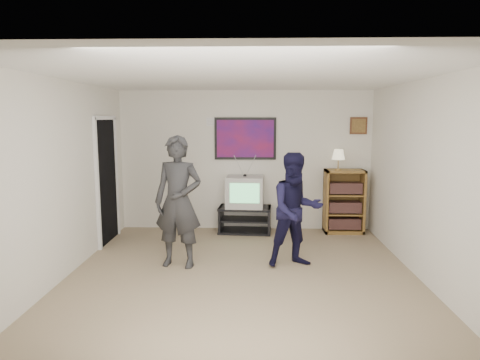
# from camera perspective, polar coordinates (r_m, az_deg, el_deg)

# --- Properties ---
(room_shell) EXTENTS (4.51, 5.00, 2.51)m
(room_shell) POSITION_cam_1_polar(r_m,az_deg,el_deg) (5.58, 0.31, 0.35)
(room_shell) COLOR #856854
(room_shell) RESTS_ON ground
(media_stand) EXTENTS (0.95, 0.57, 0.46)m
(media_stand) POSITION_cam_1_polar(r_m,az_deg,el_deg) (7.62, 0.66, -5.28)
(media_stand) COLOR black
(media_stand) RESTS_ON room_shell
(crt_television) EXTENTS (0.67, 0.58, 0.54)m
(crt_television) POSITION_cam_1_polar(r_m,az_deg,el_deg) (7.52, 0.65, -1.55)
(crt_television) COLOR #AFADA9
(crt_television) RESTS_ON media_stand
(bookshelf) EXTENTS (0.68, 0.39, 1.12)m
(bookshelf) POSITION_cam_1_polar(r_m,az_deg,el_deg) (7.77, 13.69, -2.77)
(bookshelf) COLOR brown
(bookshelf) RESTS_ON room_shell
(table_lamp) EXTENTS (0.23, 0.23, 0.36)m
(table_lamp) POSITION_cam_1_polar(r_m,az_deg,el_deg) (7.59, 12.98, 2.65)
(table_lamp) COLOR beige
(table_lamp) RESTS_ON bookshelf
(person_tall) EXTENTS (0.72, 0.53, 1.79)m
(person_tall) POSITION_cam_1_polar(r_m,az_deg,el_deg) (5.84, -8.23, -2.89)
(person_tall) COLOR #262628
(person_tall) RESTS_ON room_shell
(person_short) EXTENTS (0.89, 0.77, 1.56)m
(person_short) POSITION_cam_1_polar(r_m,az_deg,el_deg) (5.86, 7.46, -3.99)
(person_short) COLOR black
(person_short) RESTS_ON room_shell
(controller_left) EXTENTS (0.06, 0.13, 0.04)m
(controller_left) POSITION_cam_1_polar(r_m,az_deg,el_deg) (5.97, -8.35, -0.11)
(controller_left) COLOR white
(controller_left) RESTS_ON person_tall
(controller_right) EXTENTS (0.06, 0.12, 0.03)m
(controller_right) POSITION_cam_1_polar(r_m,az_deg,el_deg) (6.06, 7.25, -0.22)
(controller_right) COLOR white
(controller_right) RESTS_ON person_short
(poster) EXTENTS (1.10, 0.03, 0.75)m
(poster) POSITION_cam_1_polar(r_m,az_deg,el_deg) (7.66, 0.71, 5.54)
(poster) COLOR black
(poster) RESTS_ON room_shell
(air_vent) EXTENTS (0.28, 0.02, 0.14)m
(air_vent) POSITION_cam_1_polar(r_m,az_deg,el_deg) (7.69, -3.43, 7.77)
(air_vent) COLOR white
(air_vent) RESTS_ON room_shell
(small_picture) EXTENTS (0.30, 0.03, 0.30)m
(small_picture) POSITION_cam_1_polar(r_m,az_deg,el_deg) (7.88, 15.52, 6.99)
(small_picture) COLOR #452716
(small_picture) RESTS_ON room_shell
(doorway) EXTENTS (0.03, 0.85, 2.00)m
(doorway) POSITION_cam_1_polar(r_m,az_deg,el_deg) (7.25, -17.38, -0.17)
(doorway) COLOR black
(doorway) RESTS_ON room_shell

